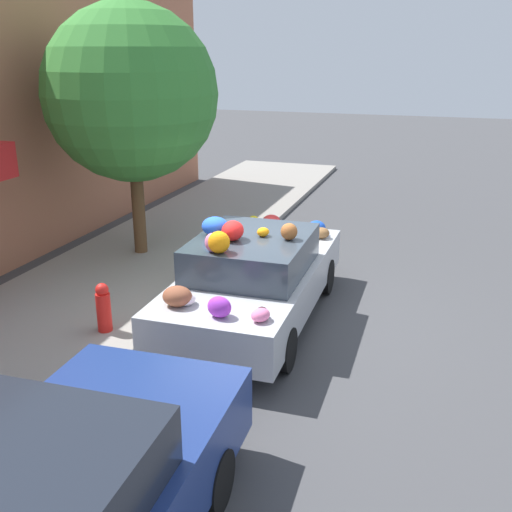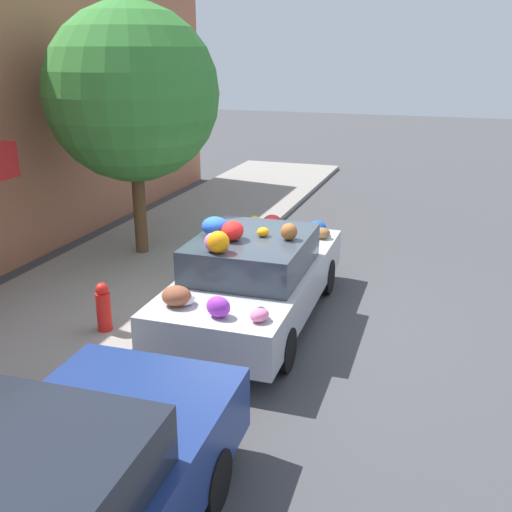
% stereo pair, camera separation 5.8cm
% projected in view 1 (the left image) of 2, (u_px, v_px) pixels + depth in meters
% --- Properties ---
extents(ground_plane, '(60.00, 60.00, 0.00)m').
position_uv_depth(ground_plane, '(252.00, 319.00, 8.93)').
color(ground_plane, '#424244').
extents(sidewalk_curb, '(24.00, 3.20, 0.11)m').
position_uv_depth(sidewalk_curb, '(95.00, 293.00, 9.72)').
color(sidewalk_curb, gray).
rests_on(sidewalk_curb, ground).
extents(street_tree, '(3.12, 3.12, 4.51)m').
position_uv_depth(street_tree, '(131.00, 94.00, 10.58)').
color(street_tree, brown).
rests_on(street_tree, sidewalk_curb).
extents(fire_hydrant, '(0.20, 0.20, 0.70)m').
position_uv_depth(fire_hydrant, '(104.00, 307.00, 8.20)').
color(fire_hydrant, red).
rests_on(fire_hydrant, sidewalk_curb).
extents(art_car, '(4.28, 1.82, 1.62)m').
position_uv_depth(art_car, '(255.00, 276.00, 8.65)').
color(art_car, '#B7BABF').
rests_on(art_car, ground).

